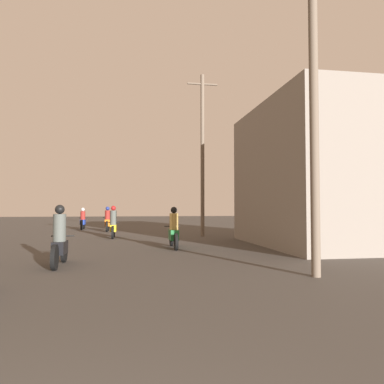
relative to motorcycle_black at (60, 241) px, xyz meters
The scene contains 8 objects.
motorcycle_black is the anchor object (origin of this frame).
motorcycle_green 4.98m from the motorcycle_black, 47.35° to the left, with size 0.60×2.05×1.52m.
motorcycle_yellow 8.90m from the motorcycle_black, 83.66° to the left, with size 0.60×2.07×1.58m.
motorcycle_orange 13.78m from the motorcycle_black, 88.25° to the left, with size 0.60×1.93×1.54m.
motorcycle_blue 16.05m from the motorcycle_black, 94.73° to the left, with size 0.60×1.98×1.47m.
building_right_near 10.44m from the motorcycle_black, 21.94° to the left, with size 5.33×7.54×5.58m.
utility_pole_near 6.92m from the motorcycle_black, 23.02° to the right, with size 1.60×0.20×6.81m.
utility_pole_far 11.21m from the motorcycle_black, 58.54° to the left, with size 1.60×0.20×8.48m.
Camera 1 is at (0.78, -0.99, 1.52)m, focal length 35.00 mm.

